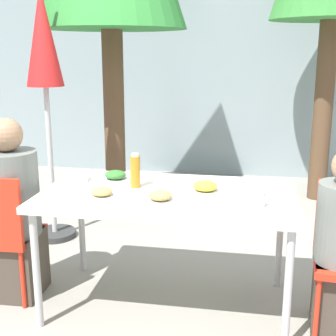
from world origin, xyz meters
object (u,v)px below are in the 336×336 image
closed_umbrella (44,57)px  drinking_cup (259,199)px  bottle (135,171)px  salad_bowl (76,177)px  chair_left (0,228)px  person_left (13,215)px

closed_umbrella → drinking_cup: size_ratio=25.18×
bottle → salad_bowl: (-0.42, 0.07, -0.08)m
chair_left → closed_umbrella: closed_umbrella is taller
salad_bowl → person_left: bearing=-155.8°
salad_bowl → chair_left: bearing=-149.4°
closed_umbrella → salad_bowl: 1.23m
chair_left → salad_bowl: bearing=28.7°
chair_left → salad_bowl: size_ratio=5.19×
closed_umbrella → bottle: (0.96, -0.88, -0.68)m
closed_umbrella → drinking_cup: bearing=-33.4°
person_left → bottle: bearing=5.2°
closed_umbrella → bottle: size_ratio=9.66×
bottle → person_left: bearing=-172.9°
chair_left → bottle: (0.84, 0.18, 0.37)m
bottle → drinking_cup: 0.80m
drinking_cup → salad_bowl: bearing=164.7°
chair_left → salad_bowl: (0.42, 0.25, 0.29)m
chair_left → person_left: (0.05, 0.08, 0.06)m
closed_umbrella → bottle: 1.46m
closed_umbrella → salad_bowl: (0.54, -0.81, -0.75)m
closed_umbrella → salad_bowl: bearing=-56.4°
bottle → salad_bowl: bearing=170.5°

